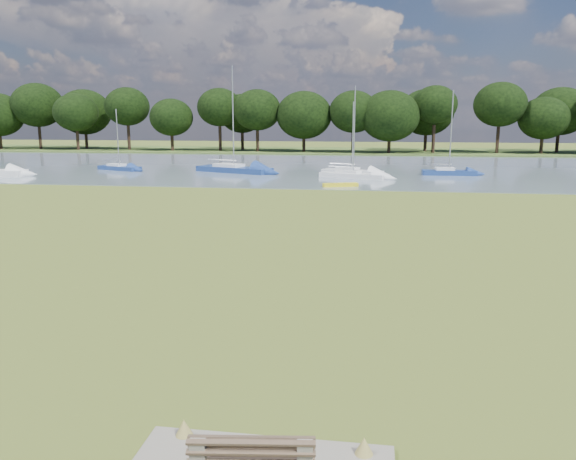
# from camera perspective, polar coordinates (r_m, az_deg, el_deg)

# --- Properties ---
(ground) EXTENTS (220.00, 220.00, 0.00)m
(ground) POSITION_cam_1_polar(r_m,az_deg,el_deg) (21.87, 4.03, -3.29)
(ground) COLOR olive
(river) EXTENTS (220.00, 40.00, 0.10)m
(river) POSITION_cam_1_polar(r_m,az_deg,el_deg) (63.36, 7.03, 6.29)
(river) COLOR slate
(river) RESTS_ON ground
(far_bank) EXTENTS (220.00, 20.00, 0.40)m
(far_bank) POSITION_cam_1_polar(r_m,az_deg,el_deg) (93.27, 7.54, 7.88)
(far_bank) COLOR #4C6626
(far_bank) RESTS_ON ground
(kayak) EXTENTS (2.90, 1.59, 0.28)m
(kayak) POSITION_cam_1_polar(r_m,az_deg,el_deg) (45.48, 5.35, 4.59)
(kayak) COLOR yellow
(kayak) RESTS_ON river
(tree_line) EXTENTS (159.23, 9.30, 11.25)m
(tree_line) POSITION_cam_1_polar(r_m,az_deg,el_deg) (89.36, 13.07, 11.82)
(tree_line) COLOR black
(tree_line) RESTS_ON far_bank
(sailboat_0) EXTENTS (5.09, 1.53, 7.98)m
(sailboat_0) POSITION_cam_1_polar(r_m,az_deg,el_deg) (56.50, 15.98, 5.85)
(sailboat_0) COLOR navy
(sailboat_0) RESTS_ON river
(sailboat_2) EXTENTS (5.35, 3.40, 6.32)m
(sailboat_2) POSITION_cam_1_polar(r_m,az_deg,el_deg) (62.21, -16.80, 6.21)
(sailboat_2) COLOR navy
(sailboat_2) RESTS_ON river
(sailboat_5) EXTENTS (6.42, 3.84, 8.26)m
(sailboat_5) POSITION_cam_1_polar(r_m,az_deg,el_deg) (52.23, 6.58, 5.74)
(sailboat_5) COLOR white
(sailboat_5) RESTS_ON river
(sailboat_6) EXTENTS (8.37, 5.23, 10.47)m
(sailboat_6) POSITION_cam_1_polar(r_m,az_deg,el_deg) (57.48, -5.59, 6.36)
(sailboat_6) COLOR navy
(sailboat_6) RESTS_ON river
(sailboat_7) EXTENTS (6.15, 3.96, 6.95)m
(sailboat_7) POSITION_cam_1_polar(r_m,az_deg,el_deg) (55.20, 6.46, 6.04)
(sailboat_7) COLOR white
(sailboat_7) RESTS_ON river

